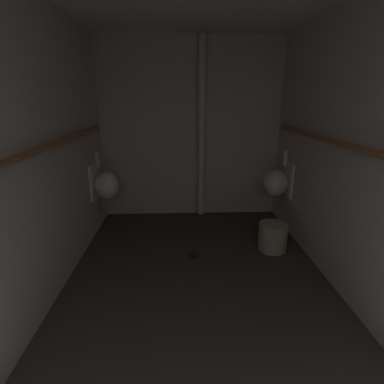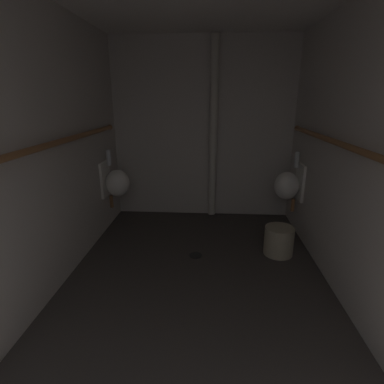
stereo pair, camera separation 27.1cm
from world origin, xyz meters
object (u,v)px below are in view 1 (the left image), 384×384
(urinal_right_mid, at_px, (278,182))
(floor_drain, at_px, (193,255))
(standpipe_back_wall, at_px, (202,131))
(urinal_left_mid, at_px, (105,184))
(waste_bin, at_px, (273,237))

(urinal_right_mid, height_order, floor_drain, urinal_right_mid)
(urinal_right_mid, relative_size, standpipe_back_wall, 0.32)
(standpipe_back_wall, bearing_deg, urinal_left_mid, -158.21)
(urinal_left_mid, height_order, urinal_right_mid, same)
(standpipe_back_wall, bearing_deg, urinal_right_mid, -26.87)
(urinal_left_mid, xyz_separation_m, floor_drain, (1.05, -0.69, -0.61))
(urinal_left_mid, distance_m, standpipe_back_wall, 1.44)
(floor_drain, bearing_deg, urinal_right_mid, 32.42)
(urinal_right_mid, height_order, waste_bin, urinal_right_mid)
(urinal_right_mid, height_order, standpipe_back_wall, standpipe_back_wall)
(urinal_left_mid, bearing_deg, floor_drain, -33.21)
(urinal_right_mid, relative_size, floor_drain, 5.39)
(floor_drain, relative_size, waste_bin, 0.45)
(floor_drain, bearing_deg, waste_bin, 6.51)
(urinal_right_mid, bearing_deg, standpipe_back_wall, 153.13)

